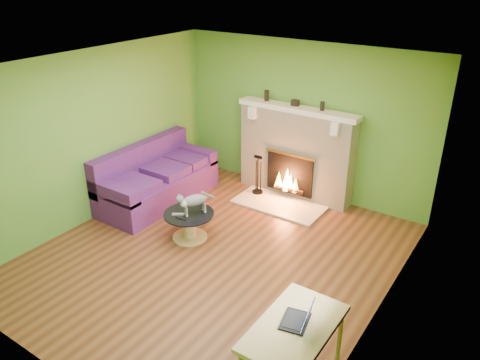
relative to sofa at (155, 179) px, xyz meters
The scene contains 22 objects.
floor 2.06m from the sofa, 23.75° to the right, with size 5.00×5.00×0.00m, color #552D18.
ceiling 3.01m from the sofa, 23.75° to the right, with size 5.00×5.00×0.00m, color white.
wall_back 2.67m from the sofa, 42.21° to the left, with size 5.00×5.00×0.00m, color #568F2E.
wall_front 3.91m from the sofa, 60.77° to the right, with size 5.00×5.00×0.00m, color #568F2E.
wall_left 1.30m from the sofa, 115.76° to the right, with size 5.00×5.00×0.00m, color #568F2E.
wall_right 4.29m from the sofa, 11.25° to the right, with size 5.00×5.00×0.00m, color #568F2E.
window_frame 4.60m from the sofa, 22.74° to the right, with size 1.20×1.20×0.00m, color silver.
window_pane 4.59m from the sofa, 22.78° to the right, with size 1.06×1.06×0.00m, color white.
fireplace 2.42m from the sofa, 38.92° to the left, with size 2.10×0.46×1.58m.
hearth 2.13m from the sofa, 27.92° to the left, with size 1.50×0.75×0.03m, color beige.
mantel 2.65m from the sofa, 38.54° to the left, with size 2.10×0.28×0.08m, color white.
sofa is the anchor object (origin of this frame).
coffee_table 1.43m from the sofa, 26.86° to the right, with size 0.73×0.73×0.41m.
desk 4.41m from the sofa, 30.14° to the right, with size 0.62×1.07×0.79m.
cat 1.49m from the sofa, 23.73° to the right, with size 0.21×0.56×0.35m, color #5C5C60, non-canonical shape.
remote_silver 1.40m from the sofa, 33.10° to the right, with size 0.17×0.04×0.02m, color #939396.
remote_black 1.53m from the sofa, 32.53° to the right, with size 0.16×0.04×0.02m, color black.
laptop 4.39m from the sofa, 29.71° to the right, with size 0.27×0.30×0.23m, color black, non-canonical shape.
fire_tools 1.75m from the sofa, 40.25° to the left, with size 0.19×0.19×0.70m, color black, non-canonical shape.
mantel_vase_left 2.35m from the sofa, 50.30° to the left, with size 0.08×0.08×0.18m, color black.
mantel_vase_right 3.01m from the sofa, 33.57° to the left, with size 0.07×0.07×0.14m, color black.
mantel_box 2.66m from the sofa, 40.07° to the left, with size 0.12×0.08×0.10m, color black.
Camera 1 is at (3.34, -4.31, 3.71)m, focal length 35.00 mm.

